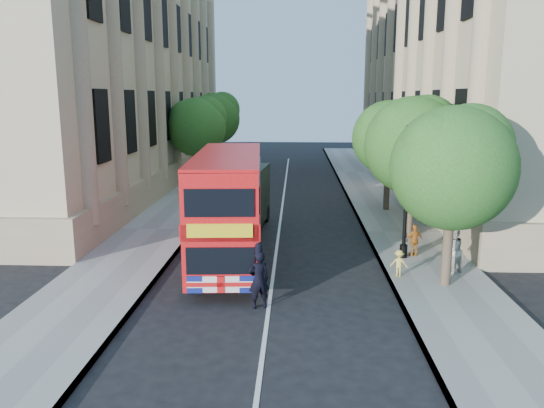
# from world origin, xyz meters

# --- Properties ---
(ground) EXTENTS (120.00, 120.00, 0.00)m
(ground) POSITION_xyz_m (0.00, 0.00, 0.00)
(ground) COLOR black
(ground) RESTS_ON ground
(pavement_right) EXTENTS (3.50, 80.00, 0.12)m
(pavement_right) POSITION_xyz_m (5.75, 10.00, 0.06)
(pavement_right) COLOR gray
(pavement_right) RESTS_ON ground
(pavement_left) EXTENTS (3.50, 80.00, 0.12)m
(pavement_left) POSITION_xyz_m (-5.75, 10.00, 0.06)
(pavement_left) COLOR gray
(pavement_left) RESTS_ON ground
(building_right) EXTENTS (12.00, 38.00, 18.00)m
(building_right) POSITION_xyz_m (13.80, 24.00, 9.00)
(building_right) COLOR tan
(building_right) RESTS_ON ground
(building_left) EXTENTS (12.00, 38.00, 18.00)m
(building_left) POSITION_xyz_m (-13.80, 24.00, 9.00)
(building_left) COLOR tan
(building_left) RESTS_ON ground
(tree_right_near) EXTENTS (4.00, 4.00, 6.08)m
(tree_right_near) POSITION_xyz_m (5.84, 3.03, 4.25)
(tree_right_near) COLOR #473828
(tree_right_near) RESTS_ON ground
(tree_right_mid) EXTENTS (4.20, 4.20, 6.37)m
(tree_right_mid) POSITION_xyz_m (5.84, 9.03, 4.45)
(tree_right_mid) COLOR #473828
(tree_right_mid) RESTS_ON ground
(tree_right_far) EXTENTS (4.00, 4.00, 6.15)m
(tree_right_far) POSITION_xyz_m (5.84, 15.03, 4.31)
(tree_right_far) COLOR #473828
(tree_right_far) RESTS_ON ground
(tree_left_far) EXTENTS (4.00, 4.00, 6.30)m
(tree_left_far) POSITION_xyz_m (-5.96, 22.03, 4.44)
(tree_left_far) COLOR #473828
(tree_left_far) RESTS_ON ground
(tree_left_back) EXTENTS (4.20, 4.20, 6.65)m
(tree_left_back) POSITION_xyz_m (-5.96, 30.03, 4.71)
(tree_left_back) COLOR #473828
(tree_left_back) RESTS_ON ground
(lamp_post) EXTENTS (0.32, 0.32, 5.16)m
(lamp_post) POSITION_xyz_m (5.00, 6.00, 2.51)
(lamp_post) COLOR black
(lamp_post) RESTS_ON pavement_right
(double_decker_bus) EXTENTS (2.94, 9.04, 4.11)m
(double_decker_bus) POSITION_xyz_m (-1.75, 5.50, 2.27)
(double_decker_bus) COLOR red
(double_decker_bus) RESTS_ON ground
(box_van) EXTENTS (2.51, 5.29, 2.94)m
(box_van) POSITION_xyz_m (-1.81, 10.52, 1.44)
(box_van) COLOR black
(box_van) RESTS_ON ground
(police_constable) EXTENTS (0.76, 0.63, 1.78)m
(police_constable) POSITION_xyz_m (-0.30, 1.00, 0.89)
(police_constable) COLOR black
(police_constable) RESTS_ON ground
(woman_pedestrian) EXTENTS (1.04, 1.00, 1.68)m
(woman_pedestrian) POSITION_xyz_m (6.35, 4.21, 0.96)
(woman_pedestrian) COLOR beige
(woman_pedestrian) RESTS_ON pavement_right
(child_a) EXTENTS (0.79, 0.54, 1.25)m
(child_a) POSITION_xyz_m (5.46, 6.24, 0.74)
(child_a) COLOR #C57222
(child_a) RESTS_ON pavement_right
(child_b) EXTENTS (0.65, 0.44, 0.93)m
(child_b) POSITION_xyz_m (4.40, 3.78, 0.59)
(child_b) COLOR #DEC84B
(child_b) RESTS_ON pavement_right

